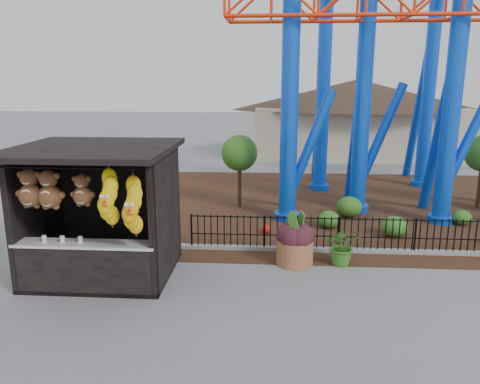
# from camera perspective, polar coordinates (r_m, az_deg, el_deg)

# --- Properties ---
(ground) EXTENTS (120.00, 120.00, 0.00)m
(ground) POSITION_cam_1_polar(r_m,az_deg,el_deg) (10.20, -1.96, -12.97)
(ground) COLOR slate
(ground) RESTS_ON ground
(mulch_bed) EXTENTS (18.00, 12.00, 0.02)m
(mulch_bed) POSITION_cam_1_polar(r_m,az_deg,el_deg) (17.94, 13.56, -1.56)
(mulch_bed) COLOR #331E11
(mulch_bed) RESTS_ON ground
(curb) EXTENTS (18.00, 0.18, 0.12)m
(curb) POSITION_cam_1_polar(r_m,az_deg,el_deg) (13.24, 17.06, -6.94)
(curb) COLOR gray
(curb) RESTS_ON ground
(prize_booth) EXTENTS (3.50, 3.40, 3.12)m
(prize_booth) POSITION_cam_1_polar(r_m,az_deg,el_deg) (11.16, -17.04, -2.74)
(prize_booth) COLOR black
(prize_booth) RESTS_ON ground
(picket_fence) EXTENTS (12.20, 0.06, 1.00)m
(picket_fence) POSITION_cam_1_polar(r_m,az_deg,el_deg) (13.34, 20.98, -5.10)
(picket_fence) COLOR black
(picket_fence) RESTS_ON ground
(roller_coaster) EXTENTS (11.00, 6.37, 10.82)m
(roller_coaster) POSITION_cam_1_polar(r_m,az_deg,el_deg) (17.91, 18.35, 18.91)
(roller_coaster) COLOR blue
(roller_coaster) RESTS_ON ground
(terracotta_planter) EXTENTS (0.96, 0.96, 0.63)m
(terracotta_planter) POSITION_cam_1_polar(r_m,az_deg,el_deg) (11.98, 6.69, -7.28)
(terracotta_planter) COLOR #9A5D38
(terracotta_planter) RESTS_ON ground
(planter_foliage) EXTENTS (0.70, 0.70, 0.64)m
(planter_foliage) POSITION_cam_1_polar(r_m,az_deg,el_deg) (11.77, 6.77, -4.38)
(planter_foliage) COLOR #35151C
(planter_foliage) RESTS_ON terracotta_planter
(potted_plant) EXTENTS (0.96, 0.85, 1.00)m
(potted_plant) POSITION_cam_1_polar(r_m,az_deg,el_deg) (12.09, 12.42, -6.40)
(potted_plant) COLOR #2D5719
(potted_plant) RESTS_ON ground
(landscaping) EXTENTS (8.06, 3.01, 0.69)m
(landscaping) POSITION_cam_1_polar(r_m,az_deg,el_deg) (15.69, 17.85, -2.85)
(landscaping) COLOR #2E611C
(landscaping) RESTS_ON mulch_bed
(pavilion) EXTENTS (15.00, 15.00, 4.80)m
(pavilion) POSITION_cam_1_polar(r_m,az_deg,el_deg) (29.56, 13.98, 10.21)
(pavilion) COLOR #BFAD8C
(pavilion) RESTS_ON ground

